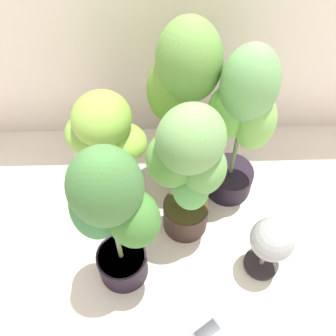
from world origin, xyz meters
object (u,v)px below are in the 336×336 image
(potted_plant_center, at_px, (188,168))
(floor_fan, at_px, (271,241))
(cell_phone, at_px, (207,331))
(potted_plant_back_center, at_px, (183,92))
(potted_plant_back_right, at_px, (241,121))
(potted_plant_front_left, at_px, (113,215))
(potted_plant_back_left, at_px, (105,140))

(potted_plant_center, distance_m, floor_fan, 0.53)
(floor_fan, bearing_deg, cell_phone, 101.46)
(cell_phone, relative_size, floor_fan, 0.39)
(potted_plant_back_center, distance_m, floor_fan, 0.82)
(potted_plant_back_right, height_order, potted_plant_back_center, potted_plant_back_center)
(cell_phone, bearing_deg, potted_plant_back_right, -46.79)
(potted_plant_front_left, bearing_deg, cell_phone, -38.07)
(potted_plant_front_left, distance_m, cell_phone, 0.77)
(potted_plant_back_left, relative_size, cell_phone, 4.62)
(potted_plant_back_left, xyz_separation_m, cell_phone, (0.48, -0.82, -0.44))
(potted_plant_back_right, distance_m, potted_plant_front_left, 0.77)
(potted_plant_center, relative_size, cell_phone, 5.70)
(potted_plant_back_center, bearing_deg, potted_plant_center, -88.60)
(potted_plant_back_center, xyz_separation_m, floor_fan, (0.40, -0.62, -0.38))
(potted_plant_back_right, relative_size, potted_plant_center, 1.12)
(potted_plant_back_center, bearing_deg, floor_fan, -57.16)
(cell_phone, bearing_deg, potted_plant_center, -25.73)
(potted_plant_back_right, xyz_separation_m, potted_plant_center, (-0.27, -0.24, -0.04))
(potted_plant_back_center, xyz_separation_m, cell_phone, (0.09, -0.94, -0.64))
(potted_plant_back_center, relative_size, potted_plant_front_left, 1.07)
(potted_plant_front_left, bearing_deg, potted_plant_center, 38.90)
(cell_phone, bearing_deg, floor_fan, -77.25)
(cell_phone, distance_m, floor_fan, 0.52)
(potted_plant_back_center, bearing_deg, potted_plant_back_right, -26.12)
(potted_plant_center, bearing_deg, potted_plant_back_right, 41.77)
(potted_plant_back_right, height_order, potted_plant_front_left, potted_plant_back_right)
(potted_plant_back_right, xyz_separation_m, potted_plant_back_center, (-0.28, 0.14, 0.07))
(potted_plant_back_left, distance_m, floor_fan, 0.95)
(potted_plant_back_center, distance_m, potted_plant_center, 0.39)
(potted_plant_back_center, height_order, floor_fan, potted_plant_back_center)
(potted_plant_back_right, height_order, floor_fan, potted_plant_back_right)
(potted_plant_front_left, distance_m, floor_fan, 0.77)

